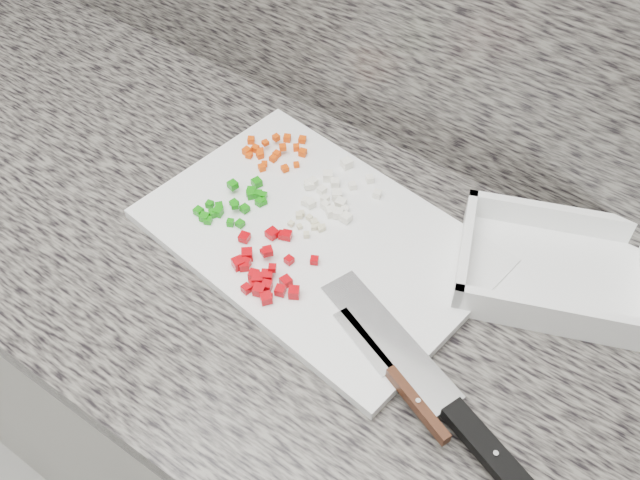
{
  "coord_description": "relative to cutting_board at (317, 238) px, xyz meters",
  "views": [
    {
      "loc": [
        0.44,
        0.96,
        1.67
      ],
      "look_at": [
        0.08,
        1.47,
        0.94
      ],
      "focal_mm": 40.0,
      "sensor_mm": 36.0,
      "label": 1
    }
  ],
  "objects": [
    {
      "name": "green_pepper_pile",
      "position": [
        -0.13,
        -0.02,
        0.01
      ],
      "size": [
        0.08,
        0.11,
        0.02
      ],
      "color": "#11830B",
      "rests_on": "cutting_board"
    },
    {
      "name": "red_pepper_pile",
      "position": [
        -0.02,
        -0.09,
        0.02
      ],
      "size": [
        0.13,
        0.12,
        0.02
      ],
      "color": "#AC0209",
      "rests_on": "cutting_board"
    },
    {
      "name": "cutting_board",
      "position": [
        0.0,
        0.0,
        0.0
      ],
      "size": [
        0.51,
        0.38,
        0.02
      ],
      "primitive_type": "cube",
      "rotation": [
        0.0,
        0.0,
        -0.14
      ],
      "color": "white",
      "rests_on": "countertop"
    },
    {
      "name": "countertop",
      "position": [
        -0.06,
        -0.05,
        -0.03
      ],
      "size": [
        3.96,
        0.64,
        0.04
      ],
      "primitive_type": "cube",
      "color": "#656159",
      "rests_on": "cabinet"
    },
    {
      "name": "tray",
      "position": [
        0.3,
        0.13,
        0.01
      ],
      "size": [
        0.3,
        0.26,
        0.05
      ],
      "rotation": [
        0.0,
        0.0,
        0.37
      ],
      "color": "white",
      "rests_on": "countertop"
    },
    {
      "name": "paring_knife",
      "position": [
        0.22,
        -0.14,
        0.01
      ],
      "size": [
        0.2,
        0.1,
        0.02
      ],
      "rotation": [
        0.0,
        0.0,
        -0.38
      ],
      "color": "#B9BBC0",
      "rests_on": "cutting_board"
    },
    {
      "name": "garlic_pile",
      "position": [
        -0.02,
        0.01,
        0.01
      ],
      "size": [
        0.05,
        0.04,
        0.01
      ],
      "color": "beige",
      "rests_on": "cutting_board"
    },
    {
      "name": "cabinet",
      "position": [
        -0.06,
        -0.05,
        -0.48
      ],
      "size": [
        3.92,
        0.62,
        0.86
      ],
      "primitive_type": "cube",
      "color": "beige",
      "rests_on": "ground"
    },
    {
      "name": "onion_pile",
      "position": [
        -0.02,
        0.07,
        0.01
      ],
      "size": [
        0.11,
        0.12,
        0.01
      ],
      "color": "white",
      "rests_on": "cutting_board"
    },
    {
      "name": "chef_knife",
      "position": [
        0.29,
        -0.13,
        0.01
      ],
      "size": [
        0.36,
        0.17,
        0.02
      ],
      "rotation": [
        0.0,
        0.0,
        -0.36
      ],
      "color": "#B9BBC0",
      "rests_on": "cutting_board"
    },
    {
      "name": "carrot_pile",
      "position": [
        -0.15,
        0.1,
        0.01
      ],
      "size": [
        0.1,
        0.1,
        0.02
      ],
      "color": "#DC4204",
      "rests_on": "cutting_board"
    }
  ]
}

